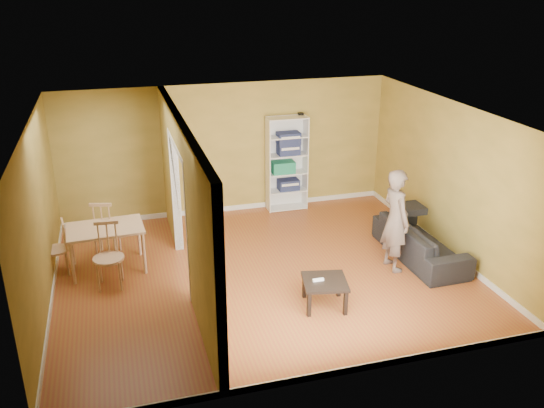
{
  "coord_description": "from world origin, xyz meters",
  "views": [
    {
      "loc": [
        -2.13,
        -7.98,
        4.5
      ],
      "look_at": [
        0.2,
        0.2,
        1.1
      ],
      "focal_mm": 38.0,
      "sensor_mm": 36.0,
      "label": 1
    }
  ],
  "objects_px": {
    "dining_table": "(105,232)",
    "chair_far": "(106,227)",
    "sofa": "(421,236)",
    "bookshelf": "(286,163)",
    "person": "(396,212)",
    "coffee_table": "(325,284)",
    "chair_left": "(55,248)",
    "chair_near": "(108,257)"
  },
  "relations": [
    {
      "from": "sofa",
      "to": "bookshelf",
      "type": "relative_size",
      "value": 1.07
    },
    {
      "from": "dining_table",
      "to": "chair_left",
      "type": "xyz_separation_m",
      "value": [
        -0.79,
        0.05,
        -0.21
      ]
    },
    {
      "from": "person",
      "to": "dining_table",
      "type": "distance_m",
      "value": 4.66
    },
    {
      "from": "chair_far",
      "to": "person",
      "type": "bearing_deg",
      "value": 173.47
    },
    {
      "from": "sofa",
      "to": "chair_left",
      "type": "bearing_deg",
      "value": 78.77
    },
    {
      "from": "coffee_table",
      "to": "bookshelf",
      "type": "bearing_deg",
      "value": 81.25
    },
    {
      "from": "chair_left",
      "to": "chair_far",
      "type": "height_order",
      "value": "chair_far"
    },
    {
      "from": "person",
      "to": "chair_near",
      "type": "distance_m",
      "value": 4.54
    },
    {
      "from": "coffee_table",
      "to": "chair_far",
      "type": "xyz_separation_m",
      "value": [
        -2.99,
        2.58,
        0.16
      ]
    },
    {
      "from": "dining_table",
      "to": "chair_left",
      "type": "bearing_deg",
      "value": 176.65
    },
    {
      "from": "dining_table",
      "to": "chair_near",
      "type": "relative_size",
      "value": 1.16
    },
    {
      "from": "chair_left",
      "to": "chair_near",
      "type": "distance_m",
      "value": 1.04
    },
    {
      "from": "person",
      "to": "chair_far",
      "type": "relative_size",
      "value": 1.94
    },
    {
      "from": "bookshelf",
      "to": "coffee_table",
      "type": "height_order",
      "value": "bookshelf"
    },
    {
      "from": "bookshelf",
      "to": "coffee_table",
      "type": "xyz_separation_m",
      "value": [
        -0.59,
        -3.82,
        -0.61
      ]
    },
    {
      "from": "person",
      "to": "chair_far",
      "type": "xyz_separation_m",
      "value": [
        -4.48,
        1.77,
        -0.48
      ]
    },
    {
      "from": "sofa",
      "to": "coffee_table",
      "type": "xyz_separation_m",
      "value": [
        -2.11,
        -1.01,
        -0.04
      ]
    },
    {
      "from": "chair_left",
      "to": "chair_far",
      "type": "xyz_separation_m",
      "value": [
        0.79,
        0.49,
        0.06
      ]
    },
    {
      "from": "person",
      "to": "chair_far",
      "type": "bearing_deg",
      "value": 64.18
    },
    {
      "from": "chair_near",
      "to": "chair_far",
      "type": "bearing_deg",
      "value": 96.27
    },
    {
      "from": "bookshelf",
      "to": "chair_left",
      "type": "height_order",
      "value": "bookshelf"
    },
    {
      "from": "chair_far",
      "to": "sofa",
      "type": "bearing_deg",
      "value": 177.97
    },
    {
      "from": "sofa",
      "to": "chair_left",
      "type": "xyz_separation_m",
      "value": [
        -5.89,
        1.07,
        0.06
      ]
    },
    {
      "from": "chair_near",
      "to": "bookshelf",
      "type": "bearing_deg",
      "value": 39.37
    },
    {
      "from": "sofa",
      "to": "dining_table",
      "type": "relative_size",
      "value": 1.72
    },
    {
      "from": "sofa",
      "to": "chair_near",
      "type": "relative_size",
      "value": 1.99
    },
    {
      "from": "dining_table",
      "to": "chair_far",
      "type": "height_order",
      "value": "chair_far"
    },
    {
      "from": "person",
      "to": "chair_near",
      "type": "height_order",
      "value": "person"
    },
    {
      "from": "sofa",
      "to": "person",
      "type": "height_order",
      "value": "person"
    },
    {
      "from": "person",
      "to": "chair_left",
      "type": "bearing_deg",
      "value": 72.11
    },
    {
      "from": "sofa",
      "to": "coffee_table",
      "type": "height_order",
      "value": "sofa"
    },
    {
      "from": "dining_table",
      "to": "chair_near",
      "type": "height_order",
      "value": "chair_near"
    },
    {
      "from": "sofa",
      "to": "chair_far",
      "type": "distance_m",
      "value": 5.33
    },
    {
      "from": "sofa",
      "to": "person",
      "type": "distance_m",
      "value": 0.89
    },
    {
      "from": "coffee_table",
      "to": "chair_near",
      "type": "xyz_separation_m",
      "value": [
        -2.97,
        1.43,
        0.16
      ]
    },
    {
      "from": "chair_left",
      "to": "person",
      "type": "bearing_deg",
      "value": 67.61
    },
    {
      "from": "person",
      "to": "chair_left",
      "type": "xyz_separation_m",
      "value": [
        -5.27,
        1.28,
        -0.55
      ]
    },
    {
      "from": "dining_table",
      "to": "chair_left",
      "type": "distance_m",
      "value": 0.82
    },
    {
      "from": "dining_table",
      "to": "person",
      "type": "bearing_deg",
      "value": -15.35
    },
    {
      "from": "sofa",
      "to": "chair_far",
      "type": "bearing_deg",
      "value": 72.03
    },
    {
      "from": "person",
      "to": "bookshelf",
      "type": "distance_m",
      "value": 3.14
    },
    {
      "from": "coffee_table",
      "to": "chair_left",
      "type": "relative_size",
      "value": 0.69
    }
  ]
}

